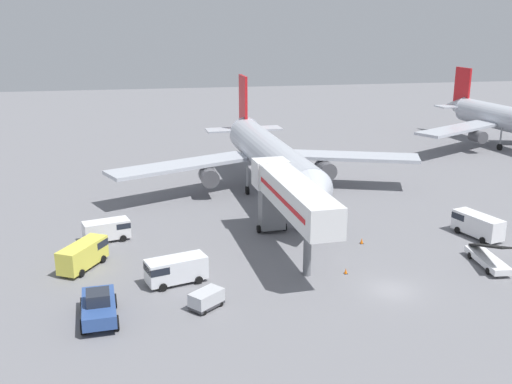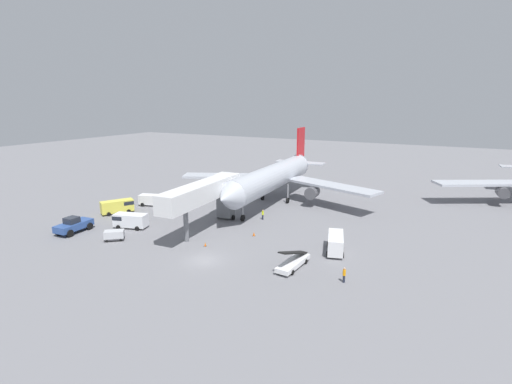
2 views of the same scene
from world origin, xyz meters
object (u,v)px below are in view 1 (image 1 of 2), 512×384
(belt_loader_truck, at_px, (488,258))
(baggage_cart_far_center, at_px, (206,299))
(jet_bridge, at_px, (289,195))
(service_van_far_right, at_px, (175,269))
(service_van_near_left, at_px, (84,254))
(safety_cone_alpha, at_px, (346,271))
(airplane_at_gate, at_px, (269,155))
(service_van_mid_left, at_px, (477,224))
(pushback_tug, at_px, (99,306))
(safety_cone_bravo, at_px, (362,241))
(service_van_far_left, at_px, (108,229))
(ground_crew_worker_midground, at_px, (317,213))

(belt_loader_truck, height_order, baggage_cart_far_center, belt_loader_truck)
(jet_bridge, bearing_deg, baggage_cart_far_center, -131.97)
(belt_loader_truck, height_order, service_van_far_right, belt_loader_truck)
(service_van_near_left, xyz_separation_m, safety_cone_alpha, (22.72, -5.76, -1.08))
(airplane_at_gate, bearing_deg, service_van_mid_left, -46.74)
(belt_loader_truck, bearing_deg, service_van_near_left, 169.71)
(pushback_tug, relative_size, safety_cone_alpha, 11.14)
(airplane_at_gate, height_order, service_van_near_left, airplane_at_gate)
(pushback_tug, xyz_separation_m, baggage_cart_far_center, (8.06, 0.44, -0.34))
(safety_cone_alpha, bearing_deg, jet_bridge, 122.81)
(belt_loader_truck, relative_size, safety_cone_bravo, 10.55)
(belt_loader_truck, distance_m, baggage_cart_far_center, 26.23)
(belt_loader_truck, distance_m, service_van_far_right, 28.19)
(belt_loader_truck, height_order, safety_cone_alpha, belt_loader_truck)
(belt_loader_truck, xyz_separation_m, service_van_far_left, (-34.15, 13.13, 0.45))
(baggage_cart_far_center, relative_size, safety_cone_bravo, 5.20)
(service_van_near_left, height_order, service_van_far_right, service_van_near_left)
(service_van_far_left, distance_m, baggage_cart_far_center, 18.43)
(belt_loader_truck, bearing_deg, service_van_far_right, 176.63)
(jet_bridge, xyz_separation_m, pushback_tug, (-17.06, -10.45, -4.62))
(service_van_far_left, height_order, safety_cone_alpha, service_van_far_left)
(service_van_near_left, relative_size, baggage_cart_far_center, 1.88)
(service_van_far_right, xyz_separation_m, baggage_cart_far_center, (2.13, -5.05, -0.48))
(service_van_far_right, bearing_deg, belt_loader_truck, -3.37)
(airplane_at_gate, bearing_deg, service_van_far_left, -146.24)
(baggage_cart_far_center, height_order, safety_cone_bravo, baggage_cart_far_center)
(baggage_cart_far_center, bearing_deg, belt_loader_truck, 7.43)
(baggage_cart_far_center, xyz_separation_m, safety_cone_bravo, (16.75, 10.83, -0.51))
(jet_bridge, distance_m, ground_crew_worker_midground, 11.13)
(airplane_at_gate, bearing_deg, belt_loader_truck, -60.50)
(airplane_at_gate, height_order, belt_loader_truck, airplane_at_gate)
(airplane_at_gate, distance_m, safety_cone_alpha, 25.84)
(service_van_far_right, distance_m, service_van_far_left, 12.96)
(safety_cone_alpha, bearing_deg, belt_loader_truck, -3.30)
(pushback_tug, height_order, service_van_near_left, pushback_tug)
(service_van_far_left, bearing_deg, safety_cone_bravo, -12.88)
(belt_loader_truck, bearing_deg, pushback_tug, -173.58)
(service_van_mid_left, bearing_deg, safety_cone_bravo, 178.88)
(service_van_far_right, xyz_separation_m, safety_cone_bravo, (18.88, 5.79, -0.99))
(service_van_mid_left, height_order, service_van_far_right, service_van_mid_left)
(pushback_tug, xyz_separation_m, ground_crew_worker_midground, (22.41, 18.92, -0.22))
(service_van_far_right, relative_size, ground_crew_worker_midground, 3.18)
(pushback_tug, height_order, service_van_mid_left, pushback_tug)
(jet_bridge, bearing_deg, airplane_at_gate, 83.44)
(service_van_far_right, bearing_deg, safety_cone_bravo, 17.04)
(service_van_far_right, relative_size, baggage_cart_far_center, 1.82)
(safety_cone_bravo, bearing_deg, baggage_cart_far_center, -147.10)
(service_van_mid_left, relative_size, baggage_cart_far_center, 1.93)
(jet_bridge, height_order, safety_cone_alpha, jet_bridge)
(service_van_far_left, height_order, safety_cone_bravo, service_van_far_left)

